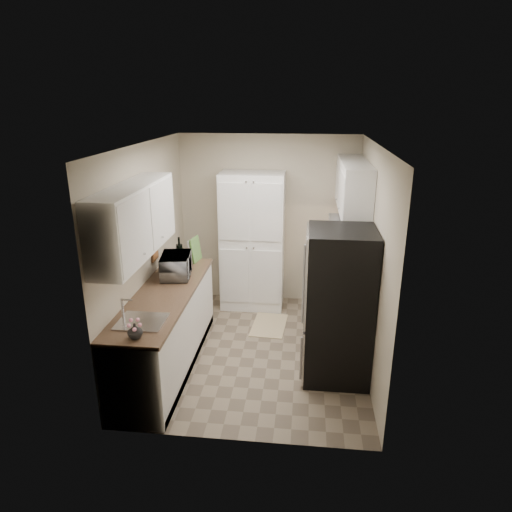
# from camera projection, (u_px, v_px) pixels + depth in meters

# --- Properties ---
(ground) EXTENTS (3.20, 3.20, 0.00)m
(ground) POSITION_uv_depth(u_px,v_px,m) (256.00, 350.00, 5.68)
(ground) COLOR #7A6B56
(ground) RESTS_ON ground
(room_shell) EXTENTS (2.64, 3.24, 2.52)m
(room_shell) POSITION_uv_depth(u_px,v_px,m) (255.00, 224.00, 5.14)
(room_shell) COLOR beige
(room_shell) RESTS_ON ground
(pantry_cabinet) EXTENTS (0.90, 0.55, 2.00)m
(pantry_cabinet) POSITION_uv_depth(u_px,v_px,m) (253.00, 242.00, 6.61)
(pantry_cabinet) COLOR white
(pantry_cabinet) RESTS_ON ground
(base_cabinet_left) EXTENTS (0.60, 2.30, 0.88)m
(base_cabinet_left) POSITION_uv_depth(u_px,v_px,m) (167.00, 331.00, 5.24)
(base_cabinet_left) COLOR white
(base_cabinet_left) RESTS_ON ground
(countertop_left) EXTENTS (0.63, 2.33, 0.04)m
(countertop_left) POSITION_uv_depth(u_px,v_px,m) (164.00, 294.00, 5.09)
(countertop_left) COLOR brown
(countertop_left) RESTS_ON base_cabinet_left
(base_cabinet_right) EXTENTS (0.60, 0.80, 0.88)m
(base_cabinet_right) POSITION_uv_depth(u_px,v_px,m) (334.00, 284.00, 6.55)
(base_cabinet_right) COLOR white
(base_cabinet_right) RESTS_ON ground
(countertop_right) EXTENTS (0.63, 0.83, 0.04)m
(countertop_right) POSITION_uv_depth(u_px,v_px,m) (335.00, 254.00, 6.40)
(countertop_right) COLOR brown
(countertop_right) RESTS_ON base_cabinet_right
(electric_range) EXTENTS (0.71, 0.78, 1.13)m
(electric_range) POSITION_uv_depth(u_px,v_px,m) (336.00, 305.00, 5.79)
(electric_range) COLOR #B7B7BC
(electric_range) RESTS_ON ground
(refrigerator) EXTENTS (0.70, 0.72, 1.70)m
(refrigerator) POSITION_uv_depth(u_px,v_px,m) (339.00, 305.00, 4.92)
(refrigerator) COLOR #B7B7BC
(refrigerator) RESTS_ON ground
(microwave) EXTENTS (0.41, 0.55, 0.28)m
(microwave) POSITION_uv_depth(u_px,v_px,m) (176.00, 266.00, 5.49)
(microwave) COLOR #ABAAAF
(microwave) RESTS_ON countertop_left
(wine_bottle) EXTENTS (0.08, 0.08, 0.33)m
(wine_bottle) POSITION_uv_depth(u_px,v_px,m) (179.00, 252.00, 5.91)
(wine_bottle) COLOR black
(wine_bottle) RESTS_ON countertop_left
(flower_vase) EXTENTS (0.14, 0.14, 0.14)m
(flower_vase) POSITION_uv_depth(u_px,v_px,m) (135.00, 331.00, 4.09)
(flower_vase) COLOR silver
(flower_vase) RESTS_ON countertop_left
(cutting_board) EXTENTS (0.06, 0.26, 0.32)m
(cutting_board) POSITION_uv_depth(u_px,v_px,m) (196.00, 249.00, 6.01)
(cutting_board) COLOR #588F3F
(cutting_board) RESTS_ON countertop_left
(toaster_oven) EXTENTS (0.47, 0.51, 0.24)m
(toaster_oven) POSITION_uv_depth(u_px,v_px,m) (343.00, 241.00, 6.49)
(toaster_oven) COLOR #BCBCC1
(toaster_oven) RESTS_ON countertop_right
(fruit_basket) EXTENTS (0.31, 0.31, 0.12)m
(fruit_basket) POSITION_uv_depth(u_px,v_px,m) (345.00, 229.00, 6.45)
(fruit_basket) COLOR #DF4304
(fruit_basket) RESTS_ON toaster_oven
(kitchen_mat) EXTENTS (0.49, 0.74, 0.01)m
(kitchen_mat) POSITION_uv_depth(u_px,v_px,m) (269.00, 325.00, 6.29)
(kitchen_mat) COLOR #D0B88A
(kitchen_mat) RESTS_ON ground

